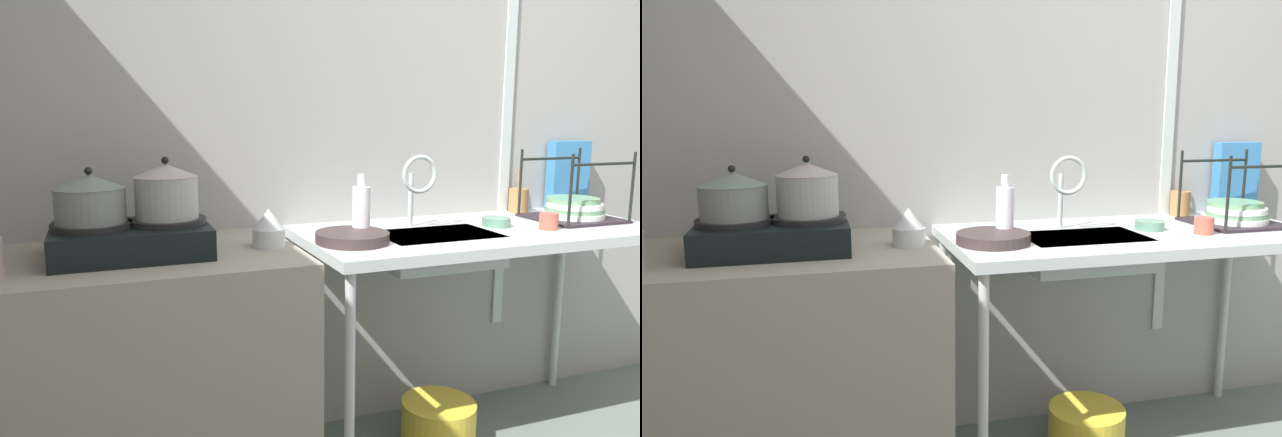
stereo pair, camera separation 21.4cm
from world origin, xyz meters
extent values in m
cube|color=#9A9995|center=(0.00, 1.62, 1.23)|extent=(5.22, 0.10, 2.45)
cube|color=silver|center=(0.21, 1.56, 1.35)|extent=(0.05, 0.01, 1.96)
cube|color=gray|center=(-1.53, 1.23, 0.46)|extent=(1.19, 0.66, 0.92)
cube|color=silver|center=(-0.14, 1.23, 0.90)|extent=(1.46, 0.66, 0.04)
cylinder|color=silver|center=(-0.83, 0.94, 0.44)|extent=(0.04, 0.04, 0.88)
cylinder|color=silver|center=(-0.83, 1.53, 0.44)|extent=(0.04, 0.04, 0.88)
cylinder|color=silver|center=(0.55, 1.53, 0.44)|extent=(0.04, 0.04, 0.88)
cube|color=black|center=(-1.48, 1.23, 0.97)|extent=(0.49, 0.36, 0.10)
cylinder|color=black|center=(-1.60, 1.23, 1.02)|extent=(0.25, 0.25, 0.02)
cylinder|color=black|center=(-1.37, 1.23, 1.02)|extent=(0.25, 0.25, 0.02)
cylinder|color=slate|center=(-1.60, 1.23, 1.09)|extent=(0.22, 0.22, 0.11)
cone|color=slate|center=(-1.60, 1.23, 1.16)|extent=(0.22, 0.22, 0.04)
sphere|color=black|center=(-1.60, 1.23, 1.20)|extent=(0.02, 0.02, 0.02)
cylinder|color=#979993|center=(-1.37, 1.23, 1.10)|extent=(0.20, 0.20, 0.14)
cone|color=#A1958F|center=(-1.37, 1.23, 1.19)|extent=(0.21, 0.21, 0.04)
sphere|color=black|center=(-1.37, 1.23, 1.22)|extent=(0.02, 0.02, 0.02)
cylinder|color=silver|center=(-1.03, 1.20, 0.95)|extent=(0.12, 0.12, 0.06)
cone|color=silver|center=(-1.03, 1.20, 1.02)|extent=(0.11, 0.11, 0.07)
cube|color=silver|center=(-0.36, 1.19, 0.86)|extent=(0.46, 0.29, 0.12)
cylinder|color=silver|center=(-0.39, 1.37, 1.03)|extent=(0.02, 0.02, 0.22)
torus|color=silver|center=(-0.39, 1.30, 1.14)|extent=(0.15, 0.02, 0.15)
cylinder|color=#3A2D2D|center=(-0.73, 1.16, 0.94)|extent=(0.27, 0.27, 0.04)
cylinder|color=black|center=(0.19, 1.10, 1.07)|extent=(0.01, 0.01, 0.30)
cylinder|color=black|center=(0.19, 1.41, 1.07)|extent=(0.01, 0.01, 0.30)
cylinder|color=black|center=(0.51, 1.41, 1.07)|extent=(0.01, 0.01, 0.30)
cylinder|color=black|center=(0.35, 1.10, 1.17)|extent=(0.32, 0.01, 0.01)
cylinder|color=black|center=(0.35, 1.41, 1.17)|extent=(0.32, 0.01, 0.01)
cube|color=black|center=(0.35, 1.26, 0.92)|extent=(0.34, 0.32, 0.01)
cylinder|color=white|center=(0.35, 1.26, 0.94)|extent=(0.26, 0.26, 0.02)
cylinder|color=slate|center=(0.36, 1.26, 0.96)|extent=(0.24, 0.24, 0.02)
cylinder|color=white|center=(0.35, 1.25, 0.98)|extent=(0.23, 0.23, 0.02)
cylinder|color=#64976A|center=(0.35, 1.27, 1.00)|extent=(0.22, 0.22, 0.02)
cylinder|color=#BB5341|center=(0.10, 1.12, 0.95)|extent=(0.07, 0.07, 0.07)
cylinder|color=slate|center=(-0.06, 1.24, 0.94)|extent=(0.12, 0.12, 0.04)
cylinder|color=white|center=(-0.66, 1.24, 1.01)|extent=(0.07, 0.07, 0.19)
cylinder|color=white|center=(-0.66, 1.24, 1.13)|extent=(0.03, 0.03, 0.05)
cube|color=teal|center=(0.54, 1.51, 1.08)|extent=(0.20, 0.08, 0.32)
cylinder|color=#9E6D3F|center=(0.26, 1.50, 0.97)|extent=(0.09, 0.09, 0.11)
cylinder|color=olive|center=(0.26, 1.50, 1.03)|extent=(0.01, 0.04, 0.17)
cylinder|color=yellow|center=(-0.30, 1.23, 0.10)|extent=(0.31, 0.31, 0.19)
camera|label=1|loc=(-1.57, -0.78, 1.38)|focal=33.84mm
camera|label=2|loc=(-1.37, -0.84, 1.38)|focal=33.84mm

